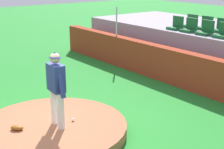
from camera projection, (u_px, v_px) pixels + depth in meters
ground_plane at (52, 133)px, 8.10m from camera, size 60.00×60.00×0.00m
pitchers_mound at (52, 129)px, 8.07m from camera, size 3.56×3.56×0.24m
pitcher at (56, 84)px, 7.65m from camera, size 0.79×0.29×1.78m
baseball at (73, 120)px, 8.19m from camera, size 0.07×0.07×0.07m
fielding_glove at (17, 128)px, 7.73m from camera, size 0.36×0.35×0.11m
brick_barrier at (194, 73)px, 10.89m from camera, size 15.00×0.40×1.20m
fence_post_left at (117, 21)px, 13.64m from camera, size 0.06×0.06×1.17m
stadium_chair_0 at (176, 25)px, 12.93m from camera, size 0.48×0.44×0.50m
stadium_chair_1 at (190, 28)px, 12.42m from camera, size 0.48×0.44×0.50m
stadium_chair_2 at (206, 30)px, 11.85m from camera, size 0.48×0.44×0.50m
stadium_chair_3 at (223, 33)px, 11.32m from camera, size 0.48×0.44×0.50m
stadium_chair_7 at (191, 23)px, 13.45m from camera, size 0.48×0.44×0.50m
stadium_chair_8 at (205, 25)px, 12.93m from camera, size 0.48×0.44×0.50m
stadium_chair_9 at (221, 28)px, 12.35m from camera, size 0.48×0.44×0.50m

